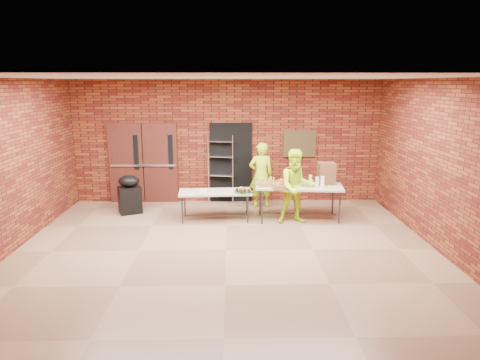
# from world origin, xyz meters

# --- Properties ---
(room) EXTENTS (8.08, 7.08, 3.28)m
(room) POSITION_xyz_m (0.00, 0.00, 1.60)
(room) COLOR brown
(room) RESTS_ON ground
(double_doors) EXTENTS (1.78, 0.12, 2.10)m
(double_doors) POSITION_xyz_m (-2.20, 3.44, 1.05)
(double_doors) COLOR #3F1C12
(double_doors) RESTS_ON room
(dark_doorway) EXTENTS (1.10, 0.06, 2.10)m
(dark_doorway) POSITION_xyz_m (0.10, 3.46, 1.05)
(dark_doorway) COLOR black
(dark_doorway) RESTS_ON room
(bronze_plaque) EXTENTS (0.85, 0.04, 0.70)m
(bronze_plaque) POSITION_xyz_m (1.90, 3.45, 1.55)
(bronze_plaque) COLOR #3E2F19
(bronze_plaque) RESTS_ON room
(wire_rack) EXTENTS (0.68, 0.34, 1.79)m
(wire_rack) POSITION_xyz_m (-0.17, 3.32, 0.89)
(wire_rack) COLOR silver
(wire_rack) RESTS_ON room
(table_left) EXTENTS (1.69, 0.78, 0.68)m
(table_left) POSITION_xyz_m (-0.26, 1.86, 0.62)
(table_left) COLOR tan
(table_left) RESTS_ON room
(table_right) EXTENTS (2.04, 1.03, 0.81)m
(table_right) POSITION_xyz_m (1.66, 1.86, 0.74)
(table_right) COLOR tan
(table_right) RESTS_ON room
(basket_bananas) EXTENTS (0.42, 0.33, 0.13)m
(basket_bananas) POSITION_xyz_m (0.94, 1.84, 0.86)
(basket_bananas) COLOR #A36E41
(basket_bananas) RESTS_ON table_right
(basket_oranges) EXTENTS (0.44, 0.34, 0.14)m
(basket_oranges) POSITION_xyz_m (1.39, 1.87, 0.87)
(basket_oranges) COLOR #A36E41
(basket_oranges) RESTS_ON table_right
(basket_apples) EXTENTS (0.42, 0.33, 0.13)m
(basket_apples) POSITION_xyz_m (1.24, 1.64, 0.86)
(basket_apples) COLOR #A36E41
(basket_apples) RESTS_ON table_right
(muffin_tray) EXTENTS (0.43, 0.43, 0.11)m
(muffin_tray) POSITION_xyz_m (0.38, 1.76, 0.73)
(muffin_tray) COLOR #144B18
(muffin_tray) RESTS_ON table_left
(napkin_box) EXTENTS (0.17, 0.11, 0.06)m
(napkin_box) POSITION_xyz_m (-0.53, 1.82, 0.71)
(napkin_box) COLOR white
(napkin_box) RESTS_ON table_left
(coffee_dispenser) EXTENTS (0.38, 0.34, 0.50)m
(coffee_dispenser) POSITION_xyz_m (2.31, 2.01, 1.06)
(coffee_dispenser) COLOR brown
(coffee_dispenser) RESTS_ON table_right
(cup_stack_front) EXTENTS (0.08, 0.08, 0.23)m
(cup_stack_front) POSITION_xyz_m (2.04, 1.69, 0.92)
(cup_stack_front) COLOR white
(cup_stack_front) RESTS_ON table_right
(cup_stack_mid) EXTENTS (0.09, 0.09, 0.26)m
(cup_stack_mid) POSITION_xyz_m (2.15, 1.64, 0.94)
(cup_stack_mid) COLOR white
(cup_stack_mid) RESTS_ON table_right
(cup_stack_back) EXTENTS (0.08, 0.08, 0.24)m
(cup_stack_back) POSITION_xyz_m (1.92, 1.88, 0.93)
(cup_stack_back) COLOR white
(cup_stack_back) RESTS_ON table_right
(covered_grill) EXTENTS (0.64, 0.60, 0.94)m
(covered_grill) POSITION_xyz_m (-2.36, 2.45, 0.47)
(covered_grill) COLOR black
(covered_grill) RESTS_ON room
(volunteer_woman) EXTENTS (0.65, 0.46, 1.67)m
(volunteer_woman) POSITION_xyz_m (0.86, 2.89, 0.83)
(volunteer_woman) COLOR #BDE319
(volunteer_woman) RESTS_ON room
(volunteer_man) EXTENTS (0.88, 0.72, 1.68)m
(volunteer_man) POSITION_xyz_m (1.56, 1.62, 0.84)
(volunteer_man) COLOR #BDE319
(volunteer_man) RESTS_ON room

